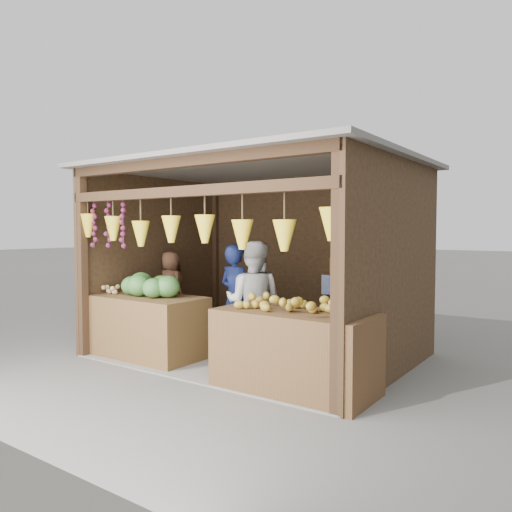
{
  "coord_description": "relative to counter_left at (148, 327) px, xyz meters",
  "views": [
    {
      "loc": [
        3.98,
        -5.69,
        1.76
      ],
      "look_at": [
        0.06,
        -0.1,
        1.4
      ],
      "focal_mm": 35.0,
      "sensor_mm": 36.0,
      "label": 1
    }
  ],
  "objects": [
    {
      "name": "back_shelf",
      "position": [
        2.22,
        2.24,
        0.45
      ],
      "size": [
        1.25,
        0.32,
        1.32
      ],
      "color": "#382314",
      "rests_on": "ground"
    },
    {
      "name": "stall_structure",
      "position": [
        1.14,
        0.91,
        1.24
      ],
      "size": [
        4.3,
        3.3,
        2.66
      ],
      "color": "slate",
      "rests_on": "ground"
    },
    {
      "name": "woman_standing",
      "position": [
        1.39,
        0.58,
        0.38
      ],
      "size": [
        0.93,
        0.82,
        1.61
      ],
      "primitive_type": "imported",
      "rotation": [
        0.0,
        0.0,
        3.45
      ],
      "color": "beige",
      "rests_on": "ground"
    },
    {
      "name": "vendor_seated",
      "position": [
        -0.46,
        0.92,
        0.44
      ],
      "size": [
        0.61,
        0.46,
        1.12
      ],
      "primitive_type": "imported",
      "rotation": [
        0.0,
        0.0,
        2.94
      ],
      "color": "brown",
      "rests_on": "stool"
    },
    {
      "name": "melon_pile",
      "position": [
        -0.0,
        0.06,
        0.58
      ],
      "size": [
        1.0,
        0.5,
        0.32
      ],
      "primitive_type": null,
      "color": "#144B14",
      "rests_on": "counter_left"
    },
    {
      "name": "stool",
      "position": [
        -0.46,
        0.92,
        -0.27
      ],
      "size": [
        0.33,
        0.33,
        0.3
      ],
      "primitive_type": "cube",
      "color": "black",
      "rests_on": "ground"
    },
    {
      "name": "tanfruit_pile",
      "position": [
        -0.63,
        -0.01,
        0.49
      ],
      "size": [
        0.34,
        0.4,
        0.13
      ],
      "primitive_type": null,
      "color": "#AA804E",
      "rests_on": "counter_left"
    },
    {
      "name": "counter_left",
      "position": [
        0.0,
        0.0,
        0.0
      ],
      "size": [
        1.61,
        0.85,
        0.85
      ],
      "primitive_type": "cube",
      "color": "#533A1B",
      "rests_on": "ground"
    },
    {
      "name": "man_standing",
      "position": [
        0.91,
        0.82,
        0.36
      ],
      "size": [
        0.62,
        0.46,
        1.56
      ],
      "primitive_type": "imported",
      "rotation": [
        0.0,
        0.0,
        2.98
      ],
      "color": "#131B48",
      "rests_on": "ground"
    },
    {
      "name": "mango_pile",
      "position": [
        2.43,
        -0.15,
        0.57
      ],
      "size": [
        1.4,
        0.64,
        0.22
      ],
      "primitive_type": null,
      "color": "#AA6216",
      "rests_on": "counter_right"
    },
    {
      "name": "ground",
      "position": [
        1.17,
        0.96,
        -0.42
      ],
      "size": [
        80.0,
        80.0,
        0.0
      ],
      "primitive_type": "plane",
      "color": "#514F49",
      "rests_on": "ground"
    },
    {
      "name": "counter_right",
      "position": [
        2.41,
        -0.1,
        0.02
      ],
      "size": [
        1.74,
        0.85,
        0.88
      ],
      "primitive_type": "cube",
      "color": "#4B2F19",
      "rests_on": "ground"
    }
  ]
}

